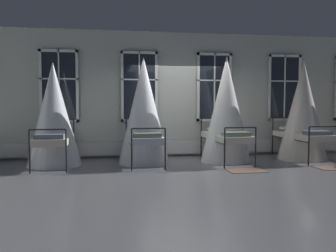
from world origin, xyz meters
TOP-DOWN VIEW (x-y plane):
  - ground at (0.00, 0.00)m, footprint 30.04×30.04m
  - back_wall_with_windows at (0.00, 1.15)m, footprint 16.02×0.10m
  - window_bank at (-0.00, 1.03)m, footprint 11.51×0.10m
  - cot_second at (-3.16, 0.00)m, footprint 1.26×1.96m
  - cot_third at (-1.04, -0.01)m, footprint 1.26×1.96m
  - cot_fourth at (1.03, -0.07)m, footprint 1.26×1.97m
  - cot_fifth at (3.13, -0.05)m, footprint 1.26×1.96m
  - rug_fourth at (1.05, -1.40)m, footprint 0.81×0.57m
  - rug_fifth at (3.15, -1.40)m, footprint 0.80×0.56m

SIDE VIEW (x-z plane):
  - ground at x=0.00m, z-range 0.00..0.00m
  - rug_fourth at x=1.05m, z-range 0.00..0.01m
  - rug_fifth at x=3.15m, z-range 0.00..0.01m
  - window_bank at x=0.00m, z-range -0.35..2.45m
  - cot_second at x=-3.16m, z-range -0.04..2.39m
  - cot_fifth at x=3.13m, z-range -0.04..2.53m
  - cot_third at x=-1.04m, z-range -0.04..2.54m
  - cot_fourth at x=1.03m, z-range -0.04..2.60m
  - back_wall_with_windows at x=0.00m, z-range 0.00..3.41m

